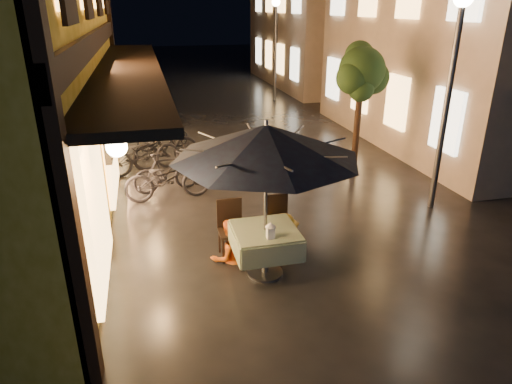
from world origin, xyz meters
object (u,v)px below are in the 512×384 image
object	(u,v)px
cafe_table	(265,241)
table_lantern	(271,229)
person_orange	(229,221)
patio_umbrella	(266,142)
bicycle_0	(168,178)
person_yellow	(284,216)
streetlamp_near	(453,63)

from	to	relation	value
cafe_table	table_lantern	world-z (taller)	table_lantern
person_orange	patio_umbrella	bearing A→B (deg)	112.51
cafe_table	bicycle_0	size ratio (longest dim) A/B	0.53
person_yellow	streetlamp_near	bearing A→B (deg)	-148.07
person_yellow	bicycle_0	xyz separation A→B (m)	(-1.75, 2.79, -0.19)
bicycle_0	cafe_table	bearing A→B (deg)	-164.33
bicycle_0	person_orange	bearing A→B (deg)	-168.64
streetlamp_near	table_lantern	size ratio (longest dim) A/B	16.92
bicycle_0	streetlamp_near	bearing A→B (deg)	-112.59
streetlamp_near	bicycle_0	bearing A→B (deg)	162.24
streetlamp_near	patio_umbrella	xyz separation A→B (m)	(-4.05, -1.69, -0.77)
cafe_table	streetlamp_near	bearing A→B (deg)	22.63
table_lantern	person_orange	xyz separation A→B (m)	(-0.46, 0.88, -0.23)
patio_umbrella	person_orange	size ratio (longest dim) A/B	2.00
person_orange	bicycle_0	size ratio (longest dim) A/B	0.74
cafe_table	patio_umbrella	bearing A→B (deg)	-90.00
person_orange	bicycle_0	xyz separation A→B (m)	(-0.81, 2.79, -0.20)
table_lantern	person_yellow	bearing A→B (deg)	61.53
table_lantern	person_yellow	world-z (taller)	person_yellow
table_lantern	person_yellow	xyz separation A→B (m)	(0.48, 0.88, -0.24)
streetlamp_near	person_yellow	size ratio (longest dim) A/B	3.12
table_lantern	person_orange	world-z (taller)	person_orange
cafe_table	patio_umbrella	size ratio (longest dim) A/B	0.36
table_lantern	bicycle_0	xyz separation A→B (m)	(-1.27, 3.68, -0.43)
cafe_table	person_yellow	xyz separation A→B (m)	(0.48, 0.60, 0.09)
patio_umbrella	bicycle_0	bearing A→B (deg)	110.50
patio_umbrella	person_orange	distance (m)	1.65
streetlamp_near	cafe_table	distance (m)	4.97
table_lantern	cafe_table	bearing A→B (deg)	90.00
cafe_table	patio_umbrella	xyz separation A→B (m)	(0.00, -0.00, 1.56)
person_yellow	table_lantern	bearing A→B (deg)	76.48
patio_umbrella	table_lantern	distance (m)	1.26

